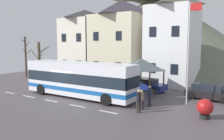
# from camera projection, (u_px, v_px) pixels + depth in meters

# --- Properties ---
(ground_plane) EXTENTS (40.00, 60.00, 0.07)m
(ground_plane) POSITION_uv_depth(u_px,v_px,m) (65.00, 97.00, 22.00)
(ground_plane) COLOR #50484D
(townhouse_00) EXTENTS (5.51, 6.17, 9.78)m
(townhouse_00) POSITION_uv_depth(u_px,v_px,m) (85.00, 43.00, 35.53)
(townhouse_00) COLOR silver
(townhouse_00) RESTS_ON ground_plane
(townhouse_01) EXTENTS (6.88, 6.81, 10.66)m
(townhouse_01) POSITION_uv_depth(u_px,v_px,m) (121.00, 40.00, 32.44)
(townhouse_01) COLOR beige
(townhouse_01) RESTS_ON ground_plane
(townhouse_02) EXTENTS (5.08, 5.99, 10.76)m
(townhouse_02) POSITION_uv_depth(u_px,v_px,m) (173.00, 39.00, 28.04)
(townhouse_02) COLOR white
(townhouse_02) RESTS_ON ground_plane
(hilltop_castle) EXTENTS (42.60, 42.60, 21.26)m
(hilltop_castle) POSITION_uv_depth(u_px,v_px,m) (157.00, 29.00, 46.97)
(hilltop_castle) COLOR #5E6250
(hilltop_castle) RESTS_ON ground_plane
(transit_bus) EXTENTS (11.28, 2.73, 3.21)m
(transit_bus) POSITION_uv_depth(u_px,v_px,m) (79.00, 80.00, 21.89)
(transit_bus) COLOR white
(transit_bus) RESTS_ON ground_plane
(bus_shelter) EXTENTS (3.60, 3.60, 3.50)m
(bus_shelter) POSITION_uv_depth(u_px,v_px,m) (141.00, 64.00, 22.97)
(bus_shelter) COLOR #473D33
(bus_shelter) RESTS_ON ground_plane
(parked_car_00) EXTENTS (4.08, 2.21, 1.29)m
(parked_car_00) POSITION_uv_depth(u_px,v_px,m) (68.00, 76.00, 30.97)
(parked_car_00) COLOR #325633
(parked_car_00) RESTS_ON ground_plane
(parked_car_01) EXTENTS (4.41, 2.40, 1.38)m
(parked_car_01) POSITION_uv_depth(u_px,v_px,m) (210.00, 92.00, 21.05)
(parked_car_01) COLOR black
(parked_car_01) RESTS_ON ground_plane
(parked_car_02) EXTENTS (4.16, 2.12, 1.30)m
(parked_car_02) POSITION_uv_depth(u_px,v_px,m) (146.00, 85.00, 24.88)
(parked_car_02) COLOR navy
(parked_car_02) RESTS_ON ground_plane
(pedestrian_00) EXTENTS (0.34, 0.34, 1.69)m
(pedestrian_00) POSITION_uv_depth(u_px,v_px,m) (139.00, 99.00, 17.02)
(pedestrian_00) COLOR #38332D
(pedestrian_00) RESTS_ON ground_plane
(pedestrian_01) EXTENTS (0.34, 0.33, 1.52)m
(pedestrian_01) POSITION_uv_depth(u_px,v_px,m) (142.00, 98.00, 17.82)
(pedestrian_01) COLOR black
(pedestrian_01) RESTS_ON ground_plane
(pedestrian_02) EXTENTS (0.34, 0.34, 1.67)m
(pedestrian_02) POSITION_uv_depth(u_px,v_px,m) (150.00, 95.00, 18.70)
(pedestrian_02) COLOR #2D2D38
(pedestrian_02) RESTS_ON ground_plane
(public_bench) EXTENTS (1.51, 0.48, 0.87)m
(public_bench) POSITION_uv_depth(u_px,v_px,m) (148.00, 86.00, 24.85)
(public_bench) COLOR #473828
(public_bench) RESTS_ON ground_plane
(flagpole) EXTENTS (0.95, 0.10, 8.10)m
(flagpole) POSITION_uv_depth(u_px,v_px,m) (189.00, 47.00, 18.91)
(flagpole) COLOR silver
(flagpole) RESTS_ON ground_plane
(harbour_buoy) EXTENTS (1.08, 1.08, 1.33)m
(harbour_buoy) POSITION_uv_depth(u_px,v_px,m) (205.00, 108.00, 15.76)
(harbour_buoy) COLOR black
(harbour_buoy) RESTS_ON ground_plane
(bare_tree_00) EXTENTS (1.52, 1.39, 5.85)m
(bare_tree_00) POSITION_uv_depth(u_px,v_px,m) (26.00, 56.00, 34.87)
(bare_tree_00) COLOR #47382D
(bare_tree_00) RESTS_ON ground_plane
(bare_tree_01) EXTENTS (1.44, 1.96, 5.05)m
(bare_tree_01) POSITION_uv_depth(u_px,v_px,m) (39.00, 63.00, 28.04)
(bare_tree_01) COLOR brown
(bare_tree_01) RESTS_ON ground_plane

